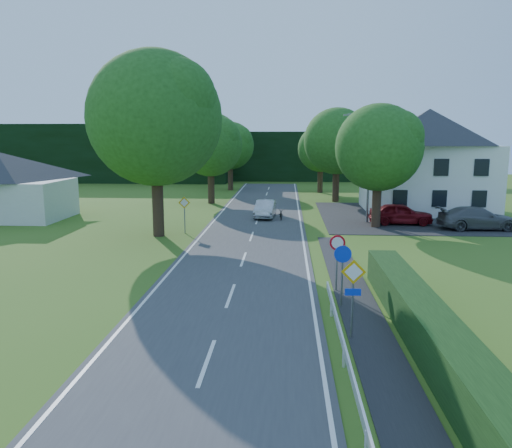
# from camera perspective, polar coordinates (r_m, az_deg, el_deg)

# --- Properties ---
(road) EXTENTS (7.00, 80.00, 0.04)m
(road) POSITION_cam_1_polar(r_m,az_deg,el_deg) (27.92, -1.09, -3.09)
(road) COLOR #3D3D40
(road) RESTS_ON ground
(parking_pad) EXTENTS (14.00, 16.00, 0.04)m
(parking_pad) POSITION_cam_1_polar(r_m,az_deg,el_deg) (41.76, 17.06, 0.85)
(parking_pad) COLOR #232326
(parking_pad) RESTS_ON ground
(line_edge_left) EXTENTS (0.12, 80.00, 0.01)m
(line_edge_left) POSITION_cam_1_polar(r_m,az_deg,el_deg) (28.35, -7.66, -2.92)
(line_edge_left) COLOR white
(line_edge_left) RESTS_ON road
(line_edge_right) EXTENTS (0.12, 80.00, 0.01)m
(line_edge_right) POSITION_cam_1_polar(r_m,az_deg,el_deg) (27.84, 5.61, -3.11)
(line_edge_right) COLOR white
(line_edge_right) RESTS_ON road
(line_centre) EXTENTS (0.12, 80.00, 0.01)m
(line_centre) POSITION_cam_1_polar(r_m,az_deg,el_deg) (27.91, -1.09, -3.04)
(line_centre) COLOR white
(line_centre) RESTS_ON road
(tree_main) EXTENTS (9.40, 9.40, 11.64)m
(tree_main) POSITION_cam_1_polar(r_m,az_deg,el_deg) (32.17, -11.38, 8.88)
(tree_main) COLOR #214D17
(tree_main) RESTS_ON ground
(tree_left_far) EXTENTS (7.00, 7.00, 8.58)m
(tree_left_far) POSITION_cam_1_polar(r_m,az_deg,el_deg) (47.70, -5.20, 7.49)
(tree_left_far) COLOR #214D17
(tree_left_far) RESTS_ON ground
(tree_right_far) EXTENTS (7.40, 7.40, 9.09)m
(tree_right_far) POSITION_cam_1_polar(r_m,az_deg,el_deg) (49.37, 9.20, 7.78)
(tree_right_far) COLOR #214D17
(tree_right_far) RESTS_ON ground
(tree_left_back) EXTENTS (6.60, 6.60, 8.07)m
(tree_left_back) POSITION_cam_1_polar(r_m,az_deg,el_deg) (59.53, -2.96, 7.76)
(tree_left_back) COLOR #214D17
(tree_left_back) RESTS_ON ground
(tree_right_back) EXTENTS (6.20, 6.20, 7.56)m
(tree_right_back) POSITION_cam_1_polar(r_m,az_deg,el_deg) (57.29, 7.40, 7.35)
(tree_right_back) COLOR #214D17
(tree_right_back) RESTS_ON ground
(tree_right_mid) EXTENTS (7.00, 7.00, 8.58)m
(tree_right_mid) POSITION_cam_1_polar(r_m,az_deg,el_deg) (35.72, 13.77, 6.42)
(tree_right_mid) COLOR #214D17
(tree_right_mid) RESTS_ON ground
(treeline_left) EXTENTS (44.00, 6.00, 8.00)m
(treeline_left) POSITION_cam_1_polar(r_m,az_deg,el_deg) (75.45, -20.24, 7.60)
(treeline_left) COLOR black
(treeline_left) RESTS_ON ground
(treeline_right) EXTENTS (30.00, 5.00, 7.00)m
(treeline_right) POSITION_cam_1_polar(r_m,az_deg,el_deg) (73.39, 8.14, 7.67)
(treeline_right) COLOR black
(treeline_right) RESTS_ON ground
(house_white) EXTENTS (10.60, 8.40, 8.60)m
(house_white) POSITION_cam_1_polar(r_m,az_deg,el_deg) (44.73, 18.97, 6.98)
(house_white) COLOR white
(house_white) RESTS_ON ground
(streetlight) EXTENTS (2.03, 0.18, 8.00)m
(streetlight) POSITION_cam_1_polar(r_m,az_deg,el_deg) (37.61, 12.59, 6.90)
(streetlight) COLOR slate
(streetlight) RESTS_ON ground
(sign_priority_right) EXTENTS (0.78, 0.09, 2.59)m
(sign_priority_right) POSITION_cam_1_polar(r_m,az_deg,el_deg) (15.89, 11.04, -6.79)
(sign_priority_right) COLOR slate
(sign_priority_right) RESTS_ON ground
(sign_roundabout) EXTENTS (0.64, 0.08, 2.37)m
(sign_roundabout) POSITION_cam_1_polar(r_m,az_deg,el_deg) (18.79, 9.85, -4.52)
(sign_roundabout) COLOR slate
(sign_roundabout) RESTS_ON ground
(sign_speed_limit) EXTENTS (0.64, 0.11, 2.37)m
(sign_speed_limit) POSITION_cam_1_polar(r_m,az_deg,el_deg) (20.69, 9.27, -2.89)
(sign_speed_limit) COLOR slate
(sign_speed_limit) RESTS_ON ground
(sign_priority_left) EXTENTS (0.78, 0.09, 2.44)m
(sign_priority_left) POSITION_cam_1_polar(r_m,az_deg,el_deg) (33.10, -8.19, 1.87)
(sign_priority_left) COLOR slate
(sign_priority_left) RESTS_ON ground
(moving_car) EXTENTS (1.69, 4.20, 1.36)m
(moving_car) POSITION_cam_1_polar(r_m,az_deg,el_deg) (39.26, 1.07, 1.76)
(moving_car) COLOR #B6B7BB
(moving_car) RESTS_ON road
(motorcycle) EXTENTS (0.64, 1.66, 0.86)m
(motorcycle) POSITION_cam_1_polar(r_m,az_deg,el_deg) (38.40, 2.89, 1.19)
(motorcycle) COLOR black
(motorcycle) RESTS_ON road
(parked_car_red) EXTENTS (4.57, 2.00, 1.53)m
(parked_car_red) POSITION_cam_1_polar(r_m,az_deg,el_deg) (37.64, 16.21, 1.14)
(parked_car_red) COLOR maroon
(parked_car_red) RESTS_ON parking_pad
(parked_car_silver_a) EXTENTS (4.68, 2.17, 1.49)m
(parked_car_silver_a) POSITION_cam_1_polar(r_m,az_deg,el_deg) (45.31, 15.26, 2.59)
(parked_car_silver_a) COLOR silver
(parked_car_silver_a) RESTS_ON parking_pad
(parked_car_grey) EXTENTS (5.37, 2.38, 1.53)m
(parked_car_grey) POSITION_cam_1_polar(r_m,az_deg,el_deg) (37.40, 23.99, 0.62)
(parked_car_grey) COLOR #57595D
(parked_car_grey) RESTS_ON parking_pad
(parasol) EXTENTS (2.68, 2.71, 1.88)m
(parasol) POSITION_cam_1_polar(r_m,az_deg,el_deg) (43.18, 14.17, 2.56)
(parasol) COLOR #B31C0E
(parasol) RESTS_ON parking_pad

